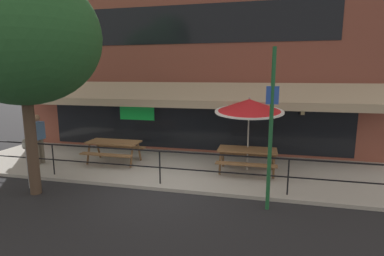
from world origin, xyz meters
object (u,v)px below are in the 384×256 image
patio_umbrella_centre (249,106)px  pedestrian_walking (38,137)px  picnic_table_centre (247,154)px  parking_meter_near (26,148)px  street_sign_pole (271,129)px  street_tree_curbside (22,27)px  picnic_table_left (114,146)px

patio_umbrella_centre → pedestrian_walking: patio_umbrella_centre is taller
picnic_table_centre → pedestrian_walking: pedestrian_walking is taller
patio_umbrella_centre → parking_meter_near: bearing=-155.3°
street_sign_pole → street_tree_curbside: 6.40m
picnic_table_centre → picnic_table_left: bearing=179.7°
picnic_table_left → parking_meter_near: (-1.33, -2.48, 0.44)m
patio_umbrella_centre → parking_meter_near: patio_umbrella_centre is taller
pedestrian_walking → parking_meter_near: pedestrian_walking is taller
picnic_table_centre → patio_umbrella_centre: size_ratio=0.75×
parking_meter_near → street_sign_pole: size_ratio=0.38×
pedestrian_walking → street_tree_curbside: 4.22m
pedestrian_walking → picnic_table_centre: bearing=5.4°
parking_meter_near → street_sign_pole: bearing=1.4°
street_sign_pole → picnic_table_left: bearing=155.9°
patio_umbrella_centre → pedestrian_walking: (-7.01, -0.92, -1.12)m
picnic_table_left → pedestrian_walking: (-2.45, -0.68, 0.35)m
picnic_table_left → street_sign_pole: bearing=-24.1°
picnic_table_centre → street_sign_pole: (0.61, -2.29, 1.23)m
picnic_table_centre → parking_meter_near: (-5.89, -2.46, 0.44)m
pedestrian_walking → street_sign_pole: 7.84m
street_sign_pole → street_tree_curbside: size_ratio=0.59×
pedestrian_walking → picnic_table_left: bearing=15.6°
picnic_table_left → picnic_table_centre: (4.56, -0.02, 0.00)m
picnic_table_centre → parking_meter_near: size_ratio=1.27×
picnic_table_left → parking_meter_near: 2.85m
patio_umbrella_centre → pedestrian_walking: bearing=-172.5°
patio_umbrella_centre → pedestrian_walking: 7.16m
patio_umbrella_centre → pedestrian_walking: size_ratio=1.40×
picnic_table_left → street_tree_curbside: (-0.76, -2.84, 3.57)m
picnic_table_centre → patio_umbrella_centre: 1.50m
parking_meter_near → street_tree_curbside: (0.57, -0.36, 3.13)m
parking_meter_near → street_sign_pole: 6.55m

